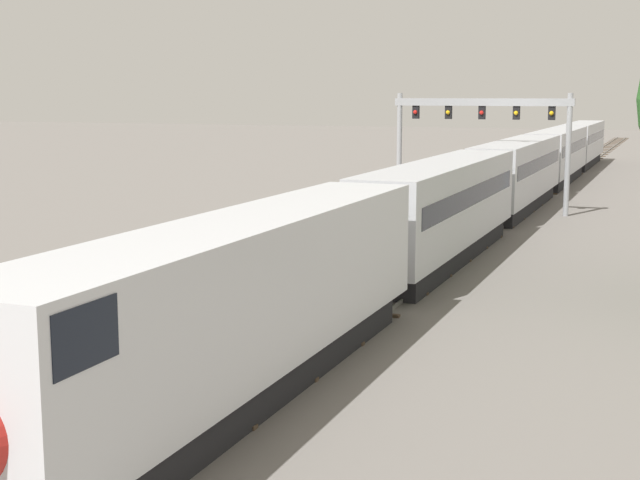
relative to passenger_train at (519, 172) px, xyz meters
name	(u,v)px	position (x,y,z in m)	size (l,w,h in m)	color
ground_plane	(91,440)	(-2.00, -47.09, -2.61)	(400.00, 400.00, 0.00)	slate
track_main	(544,191)	(0.00, 12.91, -2.54)	(2.60, 200.00, 0.16)	slate
track_near	(414,217)	(-5.50, -7.09, -2.54)	(2.60, 160.00, 0.16)	slate
passenger_train	(519,172)	(0.00, 0.00, 0.00)	(3.04, 106.80, 4.80)	silver
signal_gantry	(482,125)	(-2.25, -2.30, 3.30)	(12.10, 0.49, 8.04)	#999BA0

